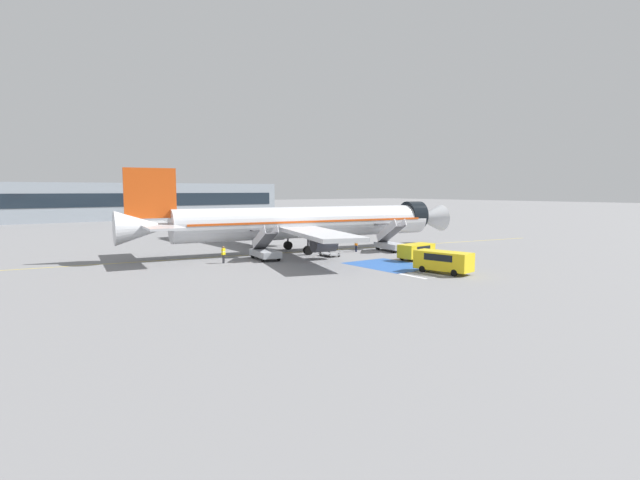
% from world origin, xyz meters
% --- Properties ---
extents(ground_plane, '(600.00, 600.00, 0.00)m').
position_xyz_m(ground_plane, '(0.00, 0.00, 0.00)').
color(ground_plane, slate).
extents(apron_leadline_yellow, '(77.86, 12.28, 0.01)m').
position_xyz_m(apron_leadline_yellow, '(-0.02, 0.13, 0.00)').
color(apron_leadline_yellow, gold).
rests_on(apron_leadline_yellow, ground_plane).
extents(apron_stand_patch_blue, '(6.48, 8.76, 0.01)m').
position_xyz_m(apron_stand_patch_blue, '(-0.02, -14.72, 0.00)').
color(apron_stand_patch_blue, '#2856A8').
rests_on(apron_stand_patch_blue, ground_plane).
extents(apron_walkway_bar_0, '(0.44, 3.60, 0.01)m').
position_xyz_m(apron_walkway_bar_0, '(-3.02, -20.75, 0.00)').
color(apron_walkway_bar_0, silver).
rests_on(apron_walkway_bar_0, ground_plane).
extents(apron_walkway_bar_1, '(0.44, 3.60, 0.01)m').
position_xyz_m(apron_walkway_bar_1, '(-1.82, -20.75, 0.00)').
color(apron_walkway_bar_1, silver).
rests_on(apron_walkway_bar_1, ground_plane).
extents(apron_walkway_bar_2, '(0.44, 3.60, 0.01)m').
position_xyz_m(apron_walkway_bar_2, '(-0.62, -20.75, 0.00)').
color(apron_walkway_bar_2, silver).
rests_on(apron_walkway_bar_2, ground_plane).
extents(apron_walkway_bar_3, '(0.44, 3.60, 0.01)m').
position_xyz_m(apron_walkway_bar_3, '(0.58, -20.75, 0.00)').
color(apron_walkway_bar_3, silver).
rests_on(apron_walkway_bar_3, ground_plane).
extents(apron_walkway_bar_4, '(0.44, 3.60, 0.01)m').
position_xyz_m(apron_walkway_bar_4, '(1.78, -20.75, 0.00)').
color(apron_walkway_bar_4, silver).
rests_on(apron_walkway_bar_4, ground_plane).
extents(airliner, '(45.14, 35.49, 10.31)m').
position_xyz_m(airliner, '(-0.63, 0.23, 3.75)').
color(airliner, silver).
rests_on(airliner, ground_plane).
extents(boarding_stairs_forward, '(2.91, 5.46, 4.28)m').
position_xyz_m(boarding_stairs_forward, '(8.73, -5.81, 1.03)').
color(boarding_stairs_forward, '#ADB2BA').
rests_on(boarding_stairs_forward, ground_plane).
extents(boarding_stairs_aft, '(2.91, 5.46, 4.07)m').
position_xyz_m(boarding_stairs_aft, '(-8.45, -3.15, 1.00)').
color(boarding_stairs_aft, '#ADB2BA').
rests_on(boarding_stairs_aft, ground_plane).
extents(fuel_tanker, '(2.66, 10.43, 3.56)m').
position_xyz_m(fuel_tanker, '(-6.84, 24.15, 1.81)').
color(fuel_tanker, '#38383D').
rests_on(fuel_tanker, ground_plane).
extents(service_van_0, '(3.06, 5.71, 2.08)m').
position_xyz_m(service_van_0, '(0.63, -21.30, 1.25)').
color(service_van_0, yellow).
rests_on(service_van_0, ground_plane).
extents(service_van_1, '(4.51, 2.43, 1.81)m').
position_xyz_m(service_van_1, '(5.27, -13.52, 1.11)').
color(service_van_1, yellow).
rests_on(service_van_1, ground_plane).
extents(baggage_cart, '(1.68, 2.70, 0.87)m').
position_xyz_m(baggage_cart, '(-0.82, -5.25, 0.26)').
color(baggage_cart, gray).
rests_on(baggage_cart, ground_plane).
extents(ground_crew_0, '(0.30, 0.46, 1.69)m').
position_xyz_m(ground_crew_0, '(4.59, -3.75, 0.97)').
color(ground_crew_0, '#191E38').
rests_on(ground_crew_0, ground_plane).
extents(ground_crew_1, '(0.49, 0.39, 1.87)m').
position_xyz_m(ground_crew_1, '(-13.54, -3.04, 1.09)').
color(ground_crew_1, '#2D2D33').
rests_on(ground_crew_1, ground_plane).
extents(traffic_cone_0, '(0.51, 0.51, 0.56)m').
position_xyz_m(traffic_cone_0, '(13.66, -4.46, 0.28)').
color(traffic_cone_0, orange).
rests_on(traffic_cone_0, ground_plane).
extents(terminal_building, '(96.61, 12.10, 9.75)m').
position_xyz_m(terminal_building, '(-5.22, 87.04, 4.88)').
color(terminal_building, '#89939E').
rests_on(terminal_building, ground_plane).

